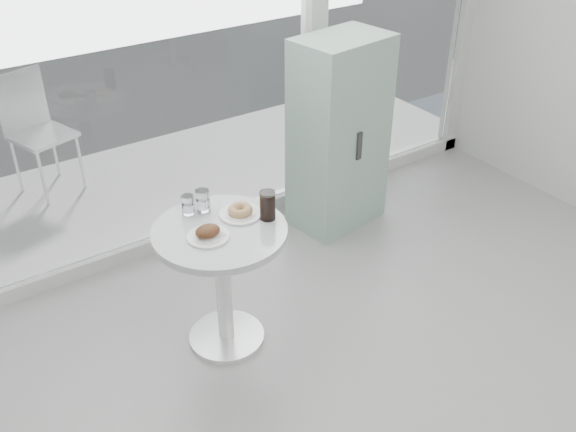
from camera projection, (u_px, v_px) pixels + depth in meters
main_table at (222, 263)px, 3.48m from camera, size 0.72×0.72×0.77m
patio_deck at (167, 181)px, 5.33m from camera, size 5.60×1.60×0.05m
mint_cabinet at (339, 134)px, 4.53m from camera, size 0.70×0.52×1.39m
patio_chair at (35, 125)px, 4.93m from camera, size 0.52×0.52×0.94m
plate_fritter at (208, 233)px, 3.29m from camera, size 0.22×0.22×0.07m
plate_donut at (240, 212)px, 3.48m from camera, size 0.23×0.23×0.06m
water_tumbler_a at (188, 206)px, 3.47m from camera, size 0.07×0.07×0.11m
water_tumbler_b at (203, 202)px, 3.49m from camera, size 0.08×0.08×0.13m
cola_glass at (268, 206)px, 3.42m from camera, size 0.09×0.09×0.16m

